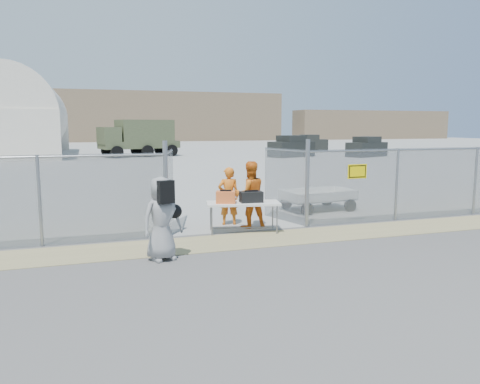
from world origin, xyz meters
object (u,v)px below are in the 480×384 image
object	(u,v)px
security_worker_left	(229,196)
utility_trailer	(318,199)
folding_table	(243,217)
security_worker_right	(250,195)
visitor	(162,219)

from	to	relation	value
security_worker_left	utility_trailer	world-z (taller)	security_worker_left
folding_table	utility_trailer	bearing A→B (deg)	46.18
security_worker_right	utility_trailer	xyz separation A→B (m)	(3.10, 1.83, -0.57)
folding_table	utility_trailer	distance (m)	4.21
security_worker_left	visitor	distance (m)	3.82
folding_table	utility_trailer	size ratio (longest dim) A/B	0.63
security_worker_left	utility_trailer	size ratio (longest dim) A/B	0.55
security_worker_left	utility_trailer	xyz separation A→B (m)	(3.58, 1.31, -0.47)
folding_table	security_worker_left	size ratio (longest dim) A/B	1.15
folding_table	security_worker_right	size ratio (longest dim) A/B	1.03
security_worker_right	folding_table	bearing A→B (deg)	55.28
security_worker_right	visitor	bearing A→B (deg)	40.98
folding_table	visitor	world-z (taller)	visitor
security_worker_left	security_worker_right	distance (m)	0.71
utility_trailer	security_worker_left	bearing A→B (deg)	-166.16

